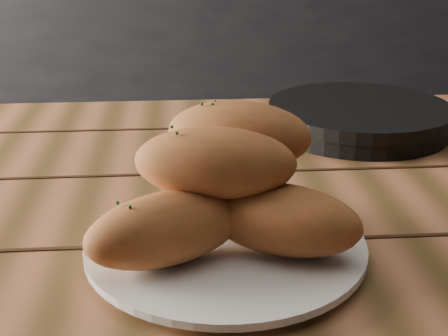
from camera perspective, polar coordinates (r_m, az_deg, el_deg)
counter at (r=2.89m, az=-2.97°, el=9.29°), size 2.80×0.60×0.90m
table at (r=0.82m, az=6.34°, el=-9.04°), size 1.47×0.95×0.75m
plate at (r=0.65m, az=0.13°, el=-7.27°), size 0.29×0.29×0.02m
bread_rolls at (r=0.62m, az=-0.03°, el=-1.72°), size 0.29×0.25×0.14m
skillet at (r=1.05m, az=12.38°, el=4.58°), size 0.43×0.30×0.05m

